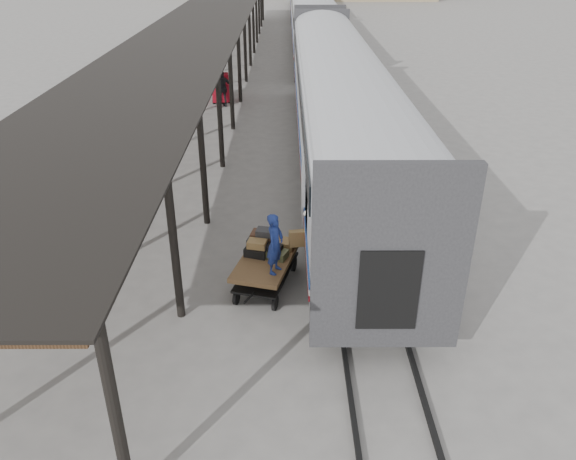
# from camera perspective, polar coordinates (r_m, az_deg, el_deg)

# --- Properties ---
(ground) EXTENTS (160.00, 160.00, 0.00)m
(ground) POSITION_cam_1_polar(r_m,az_deg,el_deg) (15.52, -4.64, -4.24)
(ground) COLOR slate
(ground) RESTS_ON ground
(train) EXTENTS (3.45, 76.01, 4.01)m
(train) POSITION_cam_1_polar(r_m,az_deg,el_deg) (47.30, 2.39, 20.91)
(train) COLOR silver
(train) RESTS_ON ground
(canopy) EXTENTS (4.90, 64.30, 4.15)m
(canopy) POSITION_cam_1_polar(r_m,az_deg,el_deg) (37.66, -7.72, 21.01)
(canopy) COLOR #422B19
(canopy) RESTS_ON ground
(rails) EXTENTS (1.54, 150.00, 0.12)m
(rails) POSITION_cam_1_polar(r_m,az_deg,el_deg) (47.88, 2.33, 17.81)
(rails) COLOR black
(rails) RESTS_ON ground
(baggage_cart) EXTENTS (1.82, 2.64, 0.86)m
(baggage_cart) POSITION_cam_1_polar(r_m,az_deg,el_deg) (14.52, -2.23, -3.58)
(baggage_cart) COLOR brown
(baggage_cart) RESTS_ON ground
(suitcase_stack) EXTENTS (1.39, 1.24, 0.59)m
(suitcase_stack) POSITION_cam_1_polar(r_m,az_deg,el_deg) (14.66, -2.17, -1.40)
(suitcase_stack) COLOR #323234
(suitcase_stack) RESTS_ON baggage_cart
(luggage_tug) EXTENTS (1.16, 1.71, 1.42)m
(luggage_tug) POSITION_cam_1_polar(r_m,az_deg,el_deg) (32.53, -6.84, 14.04)
(luggage_tug) COLOR maroon
(luggage_tug) RESTS_ON ground
(porter) EXTENTS (0.56, 0.67, 1.56)m
(porter) POSITION_cam_1_polar(r_m,az_deg,el_deg) (13.46, -1.32, -1.41)
(porter) COLOR navy
(porter) RESTS_ON baggage_cart
(pedestrian) EXTENTS (1.25, 0.92, 1.98)m
(pedestrian) POSITION_cam_1_polar(r_m,az_deg,el_deg) (31.17, -6.68, 14.09)
(pedestrian) COLOR black
(pedestrian) RESTS_ON ground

